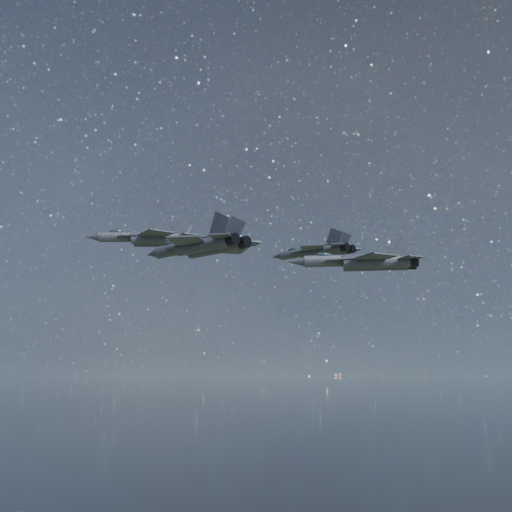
% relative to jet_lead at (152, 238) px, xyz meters
% --- Properties ---
extents(jet_lead, '(17.76, 11.75, 4.53)m').
position_rel_jet_lead_xyz_m(jet_lead, '(0.00, 0.00, 0.00)').
color(jet_lead, '#2D3038').
extents(jet_left, '(16.82, 11.25, 4.26)m').
position_rel_jet_lead_xyz_m(jet_left, '(21.43, 17.20, -0.27)').
color(jet_left, '#2D3038').
extents(jet_right, '(18.52, 12.37, 4.69)m').
position_rel_jet_lead_xyz_m(jet_right, '(13.57, -10.41, -4.37)').
color(jet_right, '#2D3038').
extents(jet_slot, '(20.29, 13.82, 5.10)m').
position_rel_jet_lead_xyz_m(jet_slot, '(30.48, 10.56, -3.84)').
color(jet_slot, '#2D3038').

